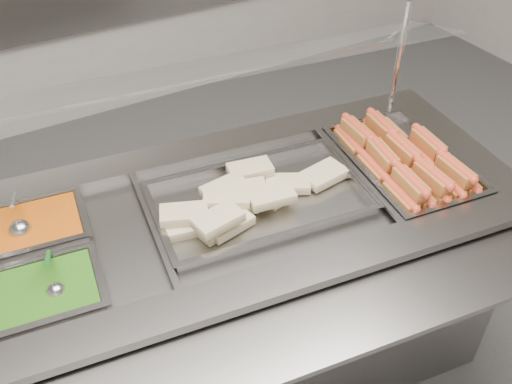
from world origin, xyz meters
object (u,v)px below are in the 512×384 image
sneeze_guard (215,72)px  pan_hotdogs (401,168)px  pan_wraps (259,203)px  ladle (20,228)px  serving_spoon (55,285)px  steam_counter (244,291)px

sneeze_guard → pan_hotdogs: sneeze_guard is taller
pan_hotdogs → pan_wraps: same height
ladle → serving_spoon: same height
steam_counter → sneeze_guard: (0.03, 0.21, 0.79)m
serving_spoon → steam_counter: bearing=6.2°
pan_hotdogs → steam_counter: bearing=172.5°
pan_hotdogs → ladle: bearing=166.8°
steam_counter → ladle: size_ratio=9.96×
steam_counter → pan_wraps: 0.41m
steam_counter → pan_hotdogs: 0.72m
pan_hotdogs → pan_wraps: (-0.54, 0.07, 0.01)m
steam_counter → pan_wraps: size_ratio=2.72×
pan_hotdogs → pan_wraps: size_ratio=0.81×
steam_counter → pan_hotdogs: pan_hotdogs is taller
pan_hotdogs → ladle: (-1.24, 0.29, 0.05)m
pan_hotdogs → ladle: size_ratio=2.98×
sneeze_guard → serving_spoon: size_ratio=9.34×
pan_wraps → ladle: (-0.70, 0.22, 0.03)m
pan_wraps → serving_spoon: serving_spoon is taller
sneeze_guard → ladle: (-0.67, 0.00, -0.34)m
sneeze_guard → ladle: size_ratio=8.46×
pan_wraps → serving_spoon: bearing=-175.0°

